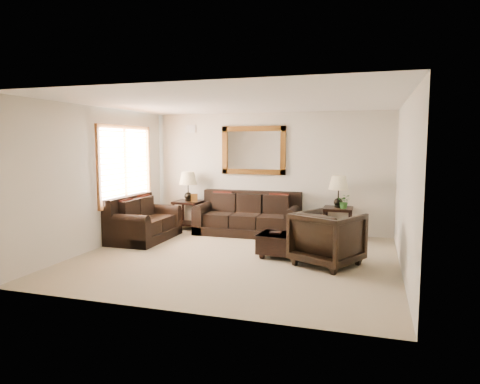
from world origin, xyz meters
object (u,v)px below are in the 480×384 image
(sofa, at_px, (248,219))
(loveseat, at_px, (142,224))
(end_table_right, at_px, (338,198))
(armchair, at_px, (328,236))
(coffee_table, at_px, (292,244))
(end_table_left, at_px, (188,192))

(sofa, xyz_separation_m, loveseat, (-1.96, -1.22, -0.00))
(end_table_right, bearing_deg, sofa, -176.88)
(end_table_right, bearing_deg, loveseat, -161.28)
(sofa, height_order, loveseat, sofa)
(sofa, height_order, armchair, armchair)
(loveseat, xyz_separation_m, armchair, (3.90, -0.78, 0.16))
(end_table_right, xyz_separation_m, coffee_table, (-0.64, -1.83, -0.62))
(end_table_right, bearing_deg, coffee_table, -109.20)
(sofa, xyz_separation_m, coffee_table, (1.31, -1.72, -0.08))
(sofa, height_order, end_table_right, end_table_right)
(armchair, bearing_deg, loveseat, 16.24)
(loveseat, height_order, end_table_left, end_table_left)
(coffee_table, bearing_deg, sofa, 131.61)
(coffee_table, distance_m, armchair, 0.73)
(end_table_right, height_order, armchair, end_table_right)
(armchair, bearing_deg, end_table_right, -62.53)
(sofa, xyz_separation_m, armchair, (1.94, -2.00, 0.15))
(end_table_left, bearing_deg, armchair, -31.52)
(sofa, bearing_deg, coffee_table, -52.82)
(end_table_left, distance_m, armchair, 4.04)
(coffee_table, height_order, armchair, armchair)
(end_table_right, distance_m, armchair, 2.14)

